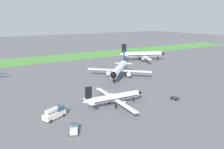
% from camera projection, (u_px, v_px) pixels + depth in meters
% --- Properties ---
extents(ground_plane, '(600.00, 600.00, 0.00)m').
position_uv_depth(ground_plane, '(112.00, 93.00, 81.41)').
color(ground_plane, slate).
extents(grass_taxiway_strip, '(360.00, 28.00, 0.08)m').
position_uv_depth(grass_taxiway_strip, '(47.00, 59.00, 149.50)').
color(grass_taxiway_strip, '#549342').
rests_on(grass_taxiway_strip, ground_plane).
extents(airplane_foreground_turboprop, '(21.08, 24.61, 7.37)m').
position_uv_depth(airplane_foreground_turboprop, '(114.00, 97.00, 69.31)').
color(airplane_foreground_turboprop, white).
rests_on(airplane_foreground_turboprop, ground_plane).
extents(airplane_midfield_jet, '(23.70, 23.58, 10.58)m').
position_uv_depth(airplane_midfield_jet, '(119.00, 69.00, 102.69)').
color(airplane_midfield_jet, white).
rests_on(airplane_midfield_jet, ground_plane).
extents(airplane_parked_jet_far, '(28.92, 29.09, 10.84)m').
position_uv_depth(airplane_parked_jet_far, '(143.00, 55.00, 143.28)').
color(airplane_parked_jet_far, white).
rests_on(airplane_parked_jet_far, ground_plane).
extents(baggage_cart_near_gate, '(2.22, 2.70, 0.90)m').
position_uv_depth(baggage_cart_near_gate, '(175.00, 98.00, 75.17)').
color(baggage_cart_near_gate, '#2D333D').
rests_on(baggage_cart_near_gate, ground_plane).
extents(pushback_tug_midfield, '(3.22, 4.02, 1.95)m').
position_uv_depth(pushback_tug_midfield, '(74.00, 129.00, 53.31)').
color(pushback_tug_midfield, white).
rests_on(pushback_tug_midfield, ground_plane).
extents(fuel_truck_by_runway, '(6.92, 4.80, 3.29)m').
position_uv_depth(fuel_truck_by_runway, '(54.00, 113.00, 60.83)').
color(fuel_truck_by_runway, white).
rests_on(fuel_truck_by_runway, ground_plane).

